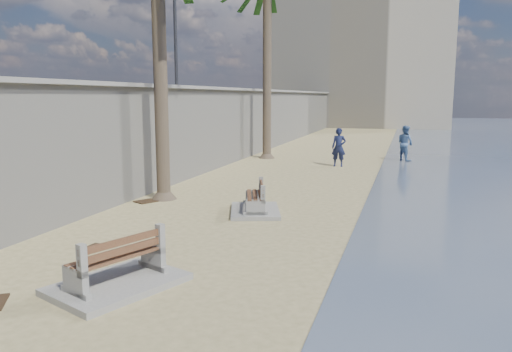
# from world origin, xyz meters

# --- Properties ---
(seawall) EXTENTS (0.45, 70.00, 3.50)m
(seawall) POSITION_xyz_m (-5.20, 20.00, 1.75)
(seawall) COLOR gray
(seawall) RESTS_ON ground_plane
(wall_cap) EXTENTS (0.80, 70.00, 0.12)m
(wall_cap) POSITION_xyz_m (-5.20, 20.00, 3.55)
(wall_cap) COLOR gray
(wall_cap) RESTS_ON seawall
(end_building) EXTENTS (18.00, 12.00, 14.00)m
(end_building) POSITION_xyz_m (-2.00, 52.00, 7.00)
(end_building) COLOR #B7AA93
(end_building) RESTS_ON ground_plane
(bench_near) EXTENTS (2.14, 2.52, 0.89)m
(bench_near) POSITION_xyz_m (-1.43, 2.04, 0.39)
(bench_near) COLOR gray
(bench_near) RESTS_ON ground_plane
(bench_far) EXTENTS (1.87, 2.25, 0.81)m
(bench_far) POSITION_xyz_m (-0.83, 7.98, 0.35)
(bench_far) COLOR gray
(bench_far) RESTS_ON ground_plane
(person_a) EXTENTS (0.75, 0.51, 2.04)m
(person_a) POSITION_xyz_m (0.11, 17.97, 1.02)
(person_a) COLOR #151B3C
(person_a) RESTS_ON ground_plane
(person_b) EXTENTS (1.19, 1.18, 1.96)m
(person_b) POSITION_xyz_m (3.00, 21.02, 0.98)
(person_b) COLOR #476794
(person_b) RESTS_ON ground_plane
(debris_c) EXTENTS (0.75, 0.80, 0.03)m
(debris_c) POSITION_xyz_m (-4.46, 8.38, 0.01)
(debris_c) COLOR #382616
(debris_c) RESTS_ON ground_plane
(debris_d) EXTENTS (0.47, 0.56, 0.03)m
(debris_d) POSITION_xyz_m (-3.11, 3.81, 0.01)
(debris_d) COLOR #382616
(debris_d) RESTS_ON ground_plane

